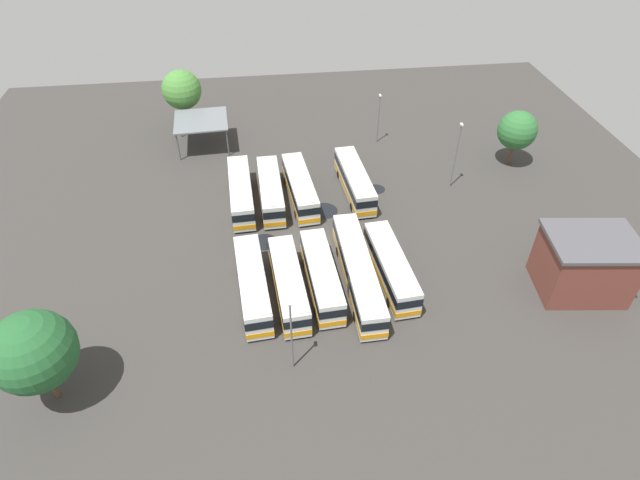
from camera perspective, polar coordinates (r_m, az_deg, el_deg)
name	(u,v)px	position (r m, az deg, el deg)	size (l,w,h in m)	color
ground_plane	(311,240)	(59.05, -1.04, 0.05)	(95.93, 95.93, 0.00)	#383533
bus_row0_slot0	(391,267)	(53.46, 7.81, -2.95)	(11.75, 3.46, 3.41)	silver
bus_row0_slot1	(358,272)	(52.57, 4.22, -3.51)	(15.62, 2.90, 3.41)	silver
bus_row0_slot2	(322,276)	(52.02, 0.18, -3.95)	(11.53, 3.26, 3.41)	silver
bus_row0_slot3	(289,284)	(51.29, -3.48, -4.83)	(11.64, 3.39, 3.41)	silver
bus_row0_slot4	(253,284)	(51.61, -7.43, -4.83)	(12.01, 3.54, 3.41)	silver
bus_row1_slot0	(355,180)	(65.73, 3.83, 6.57)	(12.12, 3.39, 3.41)	silver
bus_row1_slot2	(300,187)	(64.37, -2.22, 5.84)	(12.01, 3.67, 3.41)	silver
bus_row1_slot3	(271,190)	(64.02, -5.46, 5.46)	(11.59, 2.89, 3.41)	silver
bus_row1_slot4	(241,192)	(64.25, -8.70, 5.29)	(12.26, 3.16, 3.41)	silver
depot_building	(585,264)	(57.45, 27.13, -2.38)	(7.69, 9.35, 6.44)	brown
maintenance_shelter	(201,121)	(76.59, -12.99, 12.65)	(7.69, 7.74, 4.18)	slate
lamp_post_near_entrance	(379,116)	(76.23, 6.46, 13.37)	(0.56, 0.28, 7.32)	slate
lamp_post_far_corner	(291,333)	(43.48, -3.18, -10.18)	(0.56, 0.28, 8.26)	slate
lamp_post_by_building	(456,153)	(67.30, 14.76, 9.21)	(0.56, 0.28, 8.92)	slate
tree_south_edge	(517,130)	(74.76, 20.89, 11.22)	(5.14, 5.14, 7.61)	brown
tree_northeast	(182,90)	(82.37, -14.99, 15.69)	(5.78, 5.78, 8.66)	brown
tree_east_edge	(33,352)	(46.05, -29.05, -10.71)	(6.59, 6.59, 9.22)	brown
puddle_back_corner	(244,244)	(59.00, -8.33, -0.49)	(1.91, 1.91, 0.01)	black
puddle_centre_drain	(264,242)	(59.05, -6.17, -0.22)	(2.94, 2.94, 0.01)	black
puddle_between_rows	(324,211)	(63.33, 0.44, 3.23)	(3.37, 3.37, 0.01)	black
puddle_front_lane	(376,189)	(67.53, 6.23, 5.58)	(2.24, 2.24, 0.01)	black
puddle_near_shelter	(320,239)	(59.06, -0.05, 0.07)	(1.79, 1.79, 0.01)	black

